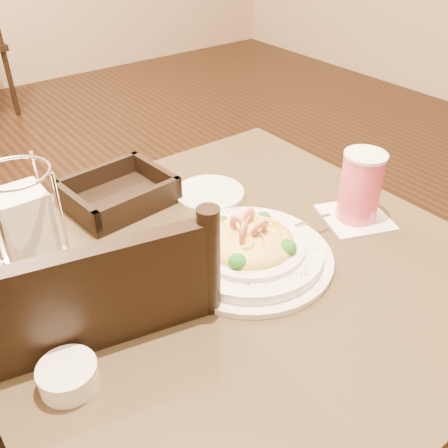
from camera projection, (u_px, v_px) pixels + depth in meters
main_table at (230, 349)px, 1.06m from camera, size 0.90×0.90×0.73m
dining_chair_near at (104, 378)px, 1.00m from camera, size 0.50×0.50×0.93m
pasta_bowl at (249, 248)px, 0.92m from camera, size 0.35×0.32×0.10m
drink_glass at (360, 187)px, 1.02m from camera, size 0.17×0.17×0.15m
bread_basket at (119, 195)px, 1.10m from camera, size 0.23×0.20×0.06m
napkin_caddy at (28, 227)px, 0.88m from camera, size 0.12×0.12×0.20m
side_plate at (210, 193)px, 1.13m from camera, size 0.16×0.16×0.01m
butter_ramekin at (68, 376)px, 0.70m from camera, size 0.11×0.11×0.04m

